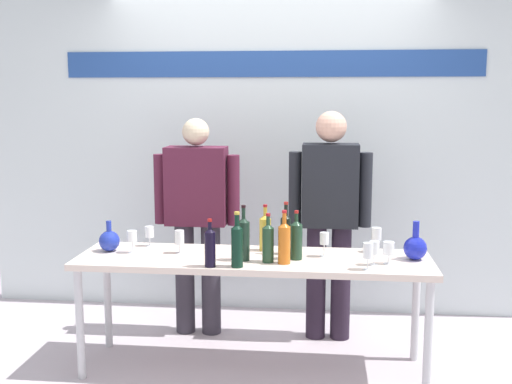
{
  "coord_description": "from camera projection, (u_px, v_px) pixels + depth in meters",
  "views": [
    {
      "loc": [
        0.42,
        -3.76,
        1.75
      ],
      "look_at": [
        0.0,
        0.15,
        1.13
      ],
      "focal_mm": 43.63,
      "sensor_mm": 36.0,
      "label": 1
    }
  ],
  "objects": [
    {
      "name": "ground_plane",
      "position": [
        253.0,
        368.0,
        4.01
      ],
      "size": [
        10.0,
        10.0,
        0.0
      ],
      "primitive_type": "plane",
      "color": "#BAADB6"
    },
    {
      "name": "back_wall",
      "position": [
        270.0,
        125.0,
        4.95
      ],
      "size": [
        4.65,
        0.11,
        3.0
      ],
      "color": "silver",
      "rests_on": "ground"
    },
    {
      "name": "display_table",
      "position": [
        253.0,
        267.0,
        3.9
      ],
      "size": [
        2.21,
        0.6,
        0.74
      ],
      "color": "beige",
      "rests_on": "ground"
    },
    {
      "name": "decanter_blue_left",
      "position": [
        109.0,
        241.0,
        4.03
      ],
      "size": [
        0.13,
        0.13,
        0.2
      ],
      "color": "#2032A2",
      "rests_on": "display_table"
    },
    {
      "name": "decanter_blue_right",
      "position": [
        415.0,
        247.0,
        3.82
      ],
      "size": [
        0.14,
        0.14,
        0.24
      ],
      "color": "#1B25B3",
      "rests_on": "display_table"
    },
    {
      "name": "presenter_left",
      "position": [
        197.0,
        212.0,
        4.49
      ],
      "size": [
        0.62,
        0.22,
        1.58
      ],
      "color": "#312C37",
      "rests_on": "ground"
    },
    {
      "name": "presenter_right",
      "position": [
        330.0,
        212.0,
        4.38
      ],
      "size": [
        0.58,
        0.22,
        1.64
      ],
      "color": "#261B2B",
      "rests_on": "ground"
    },
    {
      "name": "wine_bottle_0",
      "position": [
        296.0,
        239.0,
        3.82
      ],
      "size": [
        0.08,
        0.08,
        0.31
      ],
      "color": "#1D3A26",
      "rests_on": "display_table"
    },
    {
      "name": "wine_bottle_1",
      "position": [
        244.0,
        238.0,
        3.79
      ],
      "size": [
        0.07,
        0.07,
        0.34
      ],
      "color": "#182E22",
      "rests_on": "display_table"
    },
    {
      "name": "wine_bottle_2",
      "position": [
        284.0,
        241.0,
        3.72
      ],
      "size": [
        0.07,
        0.07,
        0.33
      ],
      "color": "#D0651A",
      "rests_on": "display_table"
    },
    {
      "name": "wine_bottle_3",
      "position": [
        265.0,
        231.0,
        4.04
      ],
      "size": [
        0.08,
        0.08,
        0.3
      ],
      "color": "gold",
      "rests_on": "display_table"
    },
    {
      "name": "wine_bottle_4",
      "position": [
        237.0,
        244.0,
        3.65
      ],
      "size": [
        0.07,
        0.07,
        0.33
      ],
      "color": "black",
      "rests_on": "display_table"
    },
    {
      "name": "wine_bottle_5",
      "position": [
        268.0,
        242.0,
        3.76
      ],
      "size": [
        0.07,
        0.07,
        0.3
      ],
      "color": "#1F3F27",
      "rests_on": "display_table"
    },
    {
      "name": "wine_bottle_6",
      "position": [
        286.0,
        233.0,
        3.94
      ],
      "size": [
        0.07,
        0.07,
        0.34
      ],
      "color": "black",
      "rests_on": "display_table"
    },
    {
      "name": "wine_bottle_7",
      "position": [
        210.0,
        246.0,
        3.65
      ],
      "size": [
        0.07,
        0.07,
        0.29
      ],
      "color": "black",
      "rests_on": "display_table"
    },
    {
      "name": "wine_glass_left_0",
      "position": [
        132.0,
        237.0,
        3.98
      ],
      "size": [
        0.06,
        0.06,
        0.15
      ],
      "color": "white",
      "rests_on": "display_table"
    },
    {
      "name": "wine_glass_left_1",
      "position": [
        179.0,
        238.0,
        3.97
      ],
      "size": [
        0.06,
        0.06,
        0.15
      ],
      "color": "white",
      "rests_on": "display_table"
    },
    {
      "name": "wine_glass_left_2",
      "position": [
        149.0,
        232.0,
        4.16
      ],
      "size": [
        0.06,
        0.06,
        0.13
      ],
      "color": "white",
      "rests_on": "display_table"
    },
    {
      "name": "wine_glass_right_0",
      "position": [
        374.0,
        248.0,
        3.69
      ],
      "size": [
        0.06,
        0.06,
        0.15
      ],
      "color": "white",
      "rests_on": "display_table"
    },
    {
      "name": "wine_glass_right_1",
      "position": [
        368.0,
        251.0,
        3.59
      ],
      "size": [
        0.06,
        0.06,
        0.16
      ],
      "color": "white",
      "rests_on": "display_table"
    },
    {
      "name": "wine_glass_right_2",
      "position": [
        377.0,
        234.0,
        4.0
      ],
      "size": [
        0.06,
        0.06,
        0.16
      ],
      "color": "white",
      "rests_on": "display_table"
    },
    {
      "name": "wine_glass_right_3",
      "position": [
        389.0,
        249.0,
        3.72
      ],
      "size": [
        0.07,
        0.07,
        0.14
      ],
      "color": "white",
      "rests_on": "display_table"
    },
    {
      "name": "wine_glass_right_4",
      "position": [
        324.0,
        239.0,
        3.88
      ],
      "size": [
        0.06,
        0.06,
        0.16
      ],
      "color": "white",
      "rests_on": "display_table"
    }
  ]
}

